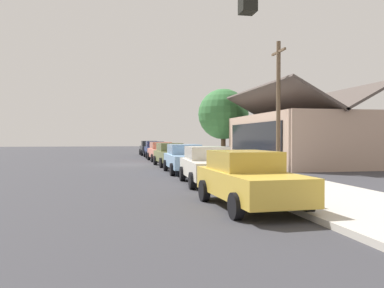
{
  "coord_description": "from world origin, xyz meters",
  "views": [
    {
      "loc": [
        29.18,
        -1.07,
        1.99
      ],
      "look_at": [
        3.61,
        3.94,
        1.55
      ],
      "focal_mm": 37.08,
      "sensor_mm": 36.0,
      "label": 1
    }
  ],
  "objects_px": {
    "fire_hydrant_red": "(217,166)",
    "car_navy": "(155,149)",
    "car_ivory": "(208,165)",
    "shade_tree": "(223,114)",
    "car_olive": "(170,154)",
    "car_coral": "(161,151)",
    "traffic_light_main": "(336,47)",
    "car_charcoal": "(149,148)",
    "utility_pole_wooden": "(278,104)",
    "car_skyblue": "(185,158)",
    "car_mustard": "(248,179)"
  },
  "relations": [
    {
      "from": "car_charcoal",
      "to": "utility_pole_wooden",
      "type": "xyz_separation_m",
      "value": [
        22.92,
        5.45,
        3.11
      ]
    },
    {
      "from": "car_olive",
      "to": "shade_tree",
      "type": "distance_m",
      "value": 10.97
    },
    {
      "from": "car_charcoal",
      "to": "fire_hydrant_red",
      "type": "distance_m",
      "value": 24.41
    },
    {
      "from": "car_ivory",
      "to": "car_mustard",
      "type": "relative_size",
      "value": 1.02
    },
    {
      "from": "car_charcoal",
      "to": "traffic_light_main",
      "type": "xyz_separation_m",
      "value": [
        38.36,
        -0.21,
        2.68
      ]
    },
    {
      "from": "car_charcoal",
      "to": "car_skyblue",
      "type": "bearing_deg",
      "value": 0.01
    },
    {
      "from": "car_mustard",
      "to": "utility_pole_wooden",
      "type": "xyz_separation_m",
      "value": [
        -10.71,
        5.55,
        3.11
      ]
    },
    {
      "from": "car_navy",
      "to": "car_coral",
      "type": "distance_m",
      "value": 5.63
    },
    {
      "from": "car_olive",
      "to": "fire_hydrant_red",
      "type": "bearing_deg",
      "value": 8.62
    },
    {
      "from": "car_skyblue",
      "to": "fire_hydrant_red",
      "type": "relative_size",
      "value": 6.91
    },
    {
      "from": "car_ivory",
      "to": "car_olive",
      "type": "bearing_deg",
      "value": -177.23
    },
    {
      "from": "car_charcoal",
      "to": "utility_pole_wooden",
      "type": "relative_size",
      "value": 0.58
    },
    {
      "from": "fire_hydrant_red",
      "to": "car_navy",
      "type": "bearing_deg",
      "value": -175.91
    },
    {
      "from": "car_ivory",
      "to": "car_charcoal",
      "type": "bearing_deg",
      "value": -177.51
    },
    {
      "from": "car_mustard",
      "to": "car_ivory",
      "type": "bearing_deg",
      "value": 175.72
    },
    {
      "from": "car_navy",
      "to": "car_ivory",
      "type": "xyz_separation_m",
      "value": [
        22.51,
        -0.03,
        0.0
      ]
    },
    {
      "from": "car_coral",
      "to": "fire_hydrant_red",
      "type": "xyz_separation_m",
      "value": [
        13.25,
        1.41,
        -0.32
      ]
    },
    {
      "from": "shade_tree",
      "to": "fire_hydrant_red",
      "type": "height_order",
      "value": "shade_tree"
    },
    {
      "from": "car_navy",
      "to": "utility_pole_wooden",
      "type": "height_order",
      "value": "utility_pole_wooden"
    },
    {
      "from": "car_charcoal",
      "to": "traffic_light_main",
      "type": "height_order",
      "value": "traffic_light_main"
    },
    {
      "from": "car_ivory",
      "to": "car_skyblue",
      "type": "bearing_deg",
      "value": -177.56
    },
    {
      "from": "car_navy",
      "to": "car_skyblue",
      "type": "relative_size",
      "value": 0.91
    },
    {
      "from": "car_coral",
      "to": "car_mustard",
      "type": "height_order",
      "value": "same"
    },
    {
      "from": "car_mustard",
      "to": "fire_hydrant_red",
      "type": "xyz_separation_m",
      "value": [
        -9.27,
        1.55,
        -0.32
      ]
    },
    {
      "from": "utility_pole_wooden",
      "to": "car_charcoal",
      "type": "bearing_deg",
      "value": -166.62
    },
    {
      "from": "car_skyblue",
      "to": "car_coral",
      "type": "bearing_deg",
      "value": -179.26
    },
    {
      "from": "shade_tree",
      "to": "traffic_light_main",
      "type": "distance_m",
      "value": 30.33
    },
    {
      "from": "car_navy",
      "to": "car_ivory",
      "type": "bearing_deg",
      "value": 0.39
    },
    {
      "from": "car_ivory",
      "to": "shade_tree",
      "type": "xyz_separation_m",
      "value": [
        -19.28,
        6.07,
        3.33
      ]
    },
    {
      "from": "car_ivory",
      "to": "car_navy",
      "type": "bearing_deg",
      "value": -177.74
    },
    {
      "from": "car_coral",
      "to": "car_skyblue",
      "type": "relative_size",
      "value": 0.94
    },
    {
      "from": "car_coral",
      "to": "traffic_light_main",
      "type": "bearing_deg",
      "value": -2.06
    },
    {
      "from": "car_olive",
      "to": "traffic_light_main",
      "type": "relative_size",
      "value": 0.85
    },
    {
      "from": "utility_pole_wooden",
      "to": "shade_tree",
      "type": "bearing_deg",
      "value": 177.2
    },
    {
      "from": "car_ivory",
      "to": "traffic_light_main",
      "type": "bearing_deg",
      "value": 0.77
    },
    {
      "from": "car_charcoal",
      "to": "car_skyblue",
      "type": "distance_m",
      "value": 22.51
    },
    {
      "from": "car_skyblue",
      "to": "car_mustard",
      "type": "distance_m",
      "value": 11.13
    },
    {
      "from": "car_navy",
      "to": "shade_tree",
      "type": "height_order",
      "value": "shade_tree"
    },
    {
      "from": "car_olive",
      "to": "car_skyblue",
      "type": "height_order",
      "value": "same"
    },
    {
      "from": "car_navy",
      "to": "car_skyblue",
      "type": "height_order",
      "value": "same"
    },
    {
      "from": "car_olive",
      "to": "shade_tree",
      "type": "height_order",
      "value": "shade_tree"
    },
    {
      "from": "shade_tree",
      "to": "fire_hydrant_red",
      "type": "distance_m",
      "value": 16.74
    },
    {
      "from": "car_ivory",
      "to": "fire_hydrant_red",
      "type": "bearing_deg",
      "value": 161.55
    },
    {
      "from": "fire_hydrant_red",
      "to": "utility_pole_wooden",
      "type": "bearing_deg",
      "value": 109.78
    },
    {
      "from": "shade_tree",
      "to": "car_mustard",
      "type": "bearing_deg",
      "value": -14.06
    },
    {
      "from": "car_ivory",
      "to": "utility_pole_wooden",
      "type": "bearing_deg",
      "value": 135.62
    },
    {
      "from": "traffic_light_main",
      "to": "fire_hydrant_red",
      "type": "height_order",
      "value": "traffic_light_main"
    },
    {
      "from": "car_mustard",
      "to": "shade_tree",
      "type": "distance_m",
      "value": 25.91
    },
    {
      "from": "car_olive",
      "to": "utility_pole_wooden",
      "type": "bearing_deg",
      "value": 40.61
    },
    {
      "from": "car_coral",
      "to": "car_olive",
      "type": "height_order",
      "value": "same"
    }
  ]
}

